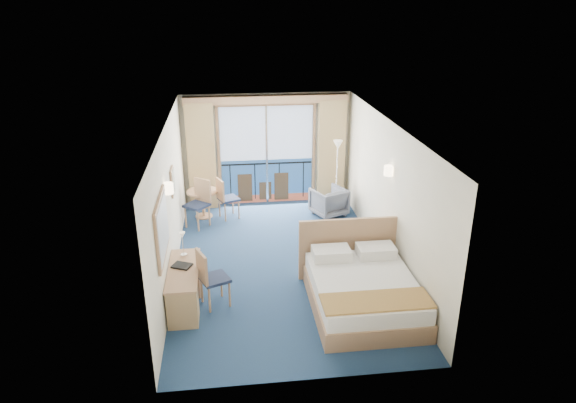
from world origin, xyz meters
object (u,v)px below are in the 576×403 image
(floor_lamp, at_px, (337,158))
(round_table, at_px, (203,197))
(nightstand, at_px, (373,247))
(table_chair_b, at_px, (199,200))
(armchair, at_px, (329,202))
(desk_chair, at_px, (209,275))
(bed, at_px, (362,289))
(table_chair_a, at_px, (225,196))
(desk, at_px, (183,298))

(floor_lamp, bearing_deg, round_table, -179.12)
(nightstand, relative_size, round_table, 0.82)
(nightstand, xyz_separation_m, table_chair_b, (-3.36, 2.11, 0.30))
(nightstand, relative_size, armchair, 0.82)
(desk_chair, bearing_deg, bed, -119.83)
(desk_chair, relative_size, table_chair_a, 1.04)
(bed, xyz_separation_m, table_chair_b, (-2.75, 3.62, 0.28))
(table_chair_a, bearing_deg, round_table, 50.35)
(armchair, relative_size, floor_lamp, 0.42)
(nightstand, distance_m, floor_lamp, 2.82)
(bed, xyz_separation_m, nightstand, (0.61, 1.50, -0.03))
(nightstand, height_order, table_chair_a, table_chair_a)
(bed, bearing_deg, table_chair_b, 127.26)
(nightstand, relative_size, table_chair_a, 0.61)
(desk, bearing_deg, bed, -0.35)
(nightstand, distance_m, desk_chair, 3.31)
(desk, xyz_separation_m, table_chair_b, (0.14, 3.60, 0.23))
(nightstand, xyz_separation_m, desk, (-3.50, -1.49, 0.08))
(table_chair_a, distance_m, table_chair_b, 0.65)
(table_chair_a, bearing_deg, armchair, -114.67)
(round_table, height_order, table_chair_a, table_chair_a)
(bed, height_order, round_table, bed)
(armchair, relative_size, table_chair_a, 0.74)
(bed, relative_size, armchair, 3.00)
(desk, distance_m, round_table, 4.08)
(floor_lamp, height_order, round_table, floor_lamp)
(round_table, xyz_separation_m, table_chair_b, (-0.05, -0.47, 0.11))
(table_chair_b, bearing_deg, desk_chair, -45.42)
(desk, xyz_separation_m, desk_chair, (0.42, 0.31, 0.20))
(floor_lamp, relative_size, table_chair_a, 1.76)
(table_chair_a, bearing_deg, table_chair_b, 96.52)
(nightstand, bearing_deg, armchair, 99.67)
(nightstand, height_order, desk_chair, desk_chair)
(nightstand, relative_size, desk_chair, 0.58)
(floor_lamp, height_order, desk, floor_lamp)
(armchair, relative_size, table_chair_b, 0.68)
(floor_lamp, bearing_deg, table_chair_a, -175.55)
(desk_chair, bearing_deg, round_table, -18.95)
(nightstand, height_order, desk, desk)
(floor_lamp, bearing_deg, nightstand, -86.36)
(floor_lamp, xyz_separation_m, table_chair_a, (-2.63, -0.20, -0.75))
(armchair, xyz_separation_m, desk_chair, (-2.68, -3.52, 0.24))
(floor_lamp, height_order, table_chair_a, floor_lamp)
(bed, xyz_separation_m, desk, (-2.89, 0.02, 0.05))
(bed, distance_m, table_chair_a, 4.51)
(floor_lamp, distance_m, desk, 5.38)
(desk_chair, relative_size, table_chair_b, 0.95)
(armchair, distance_m, desk_chair, 4.43)
(desk, bearing_deg, armchair, 51.02)
(table_chair_a, bearing_deg, desk_chair, 152.88)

